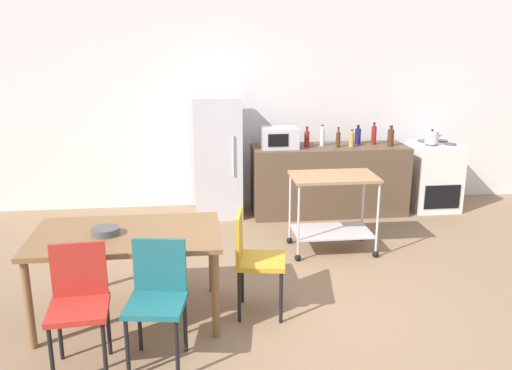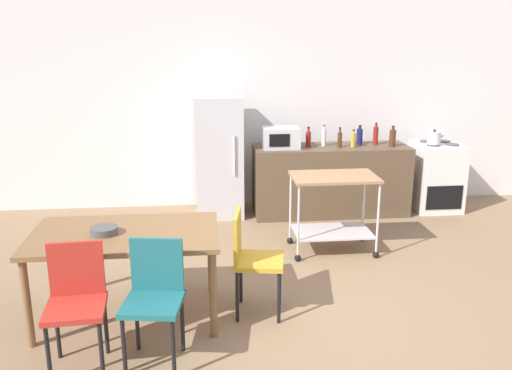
# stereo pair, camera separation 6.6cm
# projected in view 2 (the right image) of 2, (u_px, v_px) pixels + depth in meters

# --- Properties ---
(ground_plane) EXTENTS (12.00, 12.00, 0.00)m
(ground_plane) POSITION_uv_depth(u_px,v_px,m) (297.00, 312.00, 4.61)
(ground_plane) COLOR #8C7051
(back_wall) EXTENTS (8.40, 0.12, 2.90)m
(back_wall) POSITION_uv_depth(u_px,v_px,m) (257.00, 99.00, 7.29)
(back_wall) COLOR white
(back_wall) RESTS_ON ground_plane
(kitchen_counter) EXTENTS (2.00, 0.64, 0.90)m
(kitchen_counter) POSITION_uv_depth(u_px,v_px,m) (330.00, 180.00, 7.07)
(kitchen_counter) COLOR brown
(kitchen_counter) RESTS_ON ground_plane
(dining_table) EXTENTS (1.50, 0.90, 0.75)m
(dining_table) POSITION_uv_depth(u_px,v_px,m) (126.00, 241.00, 4.37)
(dining_table) COLOR brown
(dining_table) RESTS_ON ground_plane
(chair_mustard) EXTENTS (0.46, 0.46, 0.89)m
(chair_mustard) POSITION_uv_depth(u_px,v_px,m) (251.00, 255.00, 4.47)
(chair_mustard) COLOR gold
(chair_mustard) RESTS_ON ground_plane
(chair_red) EXTENTS (0.43, 0.43, 0.89)m
(chair_red) POSITION_uv_depth(u_px,v_px,m) (76.00, 298.00, 3.75)
(chair_red) COLOR #B72D23
(chair_red) RESTS_ON ground_plane
(chair_teal) EXTENTS (0.46, 0.46, 0.89)m
(chair_teal) POSITION_uv_depth(u_px,v_px,m) (154.00, 293.00, 3.81)
(chair_teal) COLOR #1E666B
(chair_teal) RESTS_ON ground_plane
(stove_oven) EXTENTS (0.60, 0.61, 0.92)m
(stove_oven) POSITION_uv_depth(u_px,v_px,m) (436.00, 177.00, 7.23)
(stove_oven) COLOR white
(stove_oven) RESTS_ON ground_plane
(refrigerator) EXTENTS (0.60, 0.63, 1.55)m
(refrigerator) POSITION_uv_depth(u_px,v_px,m) (219.00, 157.00, 6.94)
(refrigerator) COLOR silver
(refrigerator) RESTS_ON ground_plane
(kitchen_cart) EXTENTS (0.91, 0.57, 0.85)m
(kitchen_cart) POSITION_uv_depth(u_px,v_px,m) (333.00, 201.00, 5.77)
(kitchen_cart) COLOR #A37A51
(kitchen_cart) RESTS_ON ground_plane
(microwave) EXTENTS (0.46, 0.35, 0.26)m
(microwave) POSITION_uv_depth(u_px,v_px,m) (281.00, 138.00, 6.82)
(microwave) COLOR silver
(microwave) RESTS_ON kitchen_counter
(bottle_soy_sauce) EXTENTS (0.07, 0.07, 0.26)m
(bottle_soy_sauce) POSITION_uv_depth(u_px,v_px,m) (308.00, 139.00, 6.90)
(bottle_soy_sauce) COLOR maroon
(bottle_soy_sauce) RESTS_ON kitchen_counter
(bottle_hot_sauce) EXTENTS (0.06, 0.06, 0.27)m
(bottle_hot_sauce) POSITION_uv_depth(u_px,v_px,m) (324.00, 137.00, 6.95)
(bottle_hot_sauce) COLOR silver
(bottle_hot_sauce) RESTS_ON kitchen_counter
(bottle_vinegar) EXTENTS (0.06, 0.06, 0.26)m
(bottle_vinegar) POSITION_uv_depth(u_px,v_px,m) (340.00, 139.00, 6.87)
(bottle_vinegar) COLOR #4C2D19
(bottle_vinegar) RESTS_ON kitchen_counter
(bottle_soda) EXTENTS (0.06, 0.06, 0.22)m
(bottle_soda) POSITION_uv_depth(u_px,v_px,m) (353.00, 140.00, 6.88)
(bottle_soda) COLOR gold
(bottle_soda) RESTS_ON kitchen_counter
(bottle_wine) EXTENTS (0.08, 0.08, 0.25)m
(bottle_wine) POSITION_uv_depth(u_px,v_px,m) (360.00, 136.00, 7.05)
(bottle_wine) COLOR navy
(bottle_wine) RESTS_ON kitchen_counter
(bottle_olive_oil) EXTENTS (0.07, 0.07, 0.29)m
(bottle_olive_oil) POSITION_uv_depth(u_px,v_px,m) (376.00, 135.00, 7.03)
(bottle_olive_oil) COLOR maroon
(bottle_olive_oil) RESTS_ON kitchen_counter
(bottle_sparkling_water) EXTENTS (0.08, 0.08, 0.26)m
(bottle_sparkling_water) POSITION_uv_depth(u_px,v_px,m) (393.00, 138.00, 6.92)
(bottle_sparkling_water) COLOR #4C2D19
(bottle_sparkling_water) RESTS_ON kitchen_counter
(fruit_bowl) EXTENTS (0.22, 0.22, 0.06)m
(fruit_bowl) POSITION_uv_depth(u_px,v_px,m) (104.00, 230.00, 4.30)
(fruit_bowl) COLOR #4C4C4C
(fruit_bowl) RESTS_ON dining_table
(kettle) EXTENTS (0.24, 0.17, 0.19)m
(kettle) POSITION_uv_depth(u_px,v_px,m) (434.00, 138.00, 6.98)
(kettle) COLOR silver
(kettle) RESTS_ON stove_oven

